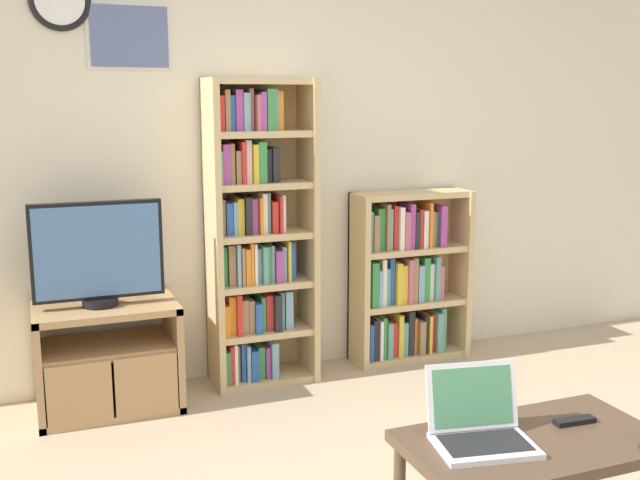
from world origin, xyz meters
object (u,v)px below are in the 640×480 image
tv_stand (108,357)px  bookshelf_tall (255,236)px  coffee_table (534,452)px  bookshelf_short (405,278)px  laptop (479,424)px  remote_near_laptop (575,421)px  television (98,254)px

tv_stand → bookshelf_tall: size_ratio=0.42×
bookshelf_tall → coffee_table: size_ratio=1.87×
bookshelf_tall → bookshelf_short: bearing=1.6°
tv_stand → bookshelf_short: 1.83m
bookshelf_tall → laptop: (0.23, -1.92, -0.35)m
laptop → remote_near_laptop: 0.41m
television → bookshelf_tall: size_ratio=0.38×
tv_stand → television: 0.55m
television → remote_near_laptop: 2.38m
laptop → bookshelf_short: bearing=79.6°
tv_stand → remote_near_laptop: 2.34m
tv_stand → coffee_table: tv_stand is taller
tv_stand → laptop: 2.11m
bookshelf_tall → laptop: 1.97m
laptop → remote_near_laptop: (0.41, -0.00, -0.05)m
bookshelf_short → coffee_table: size_ratio=1.15×
coffee_table → remote_near_laptop: bearing=12.9°
tv_stand → coffee_table: bearing=-55.6°
remote_near_laptop → bookshelf_tall: bearing=-158.2°
tv_stand → bookshelf_tall: 1.02m
television → coffee_table: television is taller
bookshelf_short → laptop: (-0.73, -1.95, -0.01)m
laptop → tv_stand: bearing=131.0°
coffee_table → remote_near_laptop: (0.21, 0.05, 0.06)m
coffee_table → laptop: laptop is taller
bookshelf_short → remote_near_laptop: (-0.32, -1.95, -0.07)m
bookshelf_tall → coffee_table: bearing=-77.7°
coffee_table → bookshelf_short: bearing=75.0°
television → laptop: television is taller
tv_stand → television: television is taller
bookshelf_tall → remote_near_laptop: bearing=-71.5°
bookshelf_short → laptop: 2.08m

